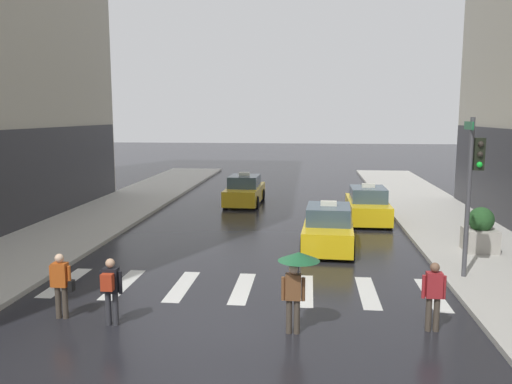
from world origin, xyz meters
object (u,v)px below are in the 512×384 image
taxi_lead (328,229)px  pedestrian_with_backpack (111,287)px  pedestrian_plain_coat (434,292)px  planter_near_corner (480,231)px  taxi_second (367,206)px  pedestrian_with_umbrella (297,270)px  traffic_light_pole (473,175)px  taxi_third (245,191)px  pedestrian_with_handbag (61,282)px

taxi_lead → pedestrian_with_backpack: size_ratio=2.80×
pedestrian_plain_coat → planter_near_corner: planter_near_corner is taller
taxi_second → pedestrian_with_backpack: size_ratio=2.75×
pedestrian_with_umbrella → pedestrian_plain_coat: 3.25m
traffic_light_pole → pedestrian_with_umbrella: traffic_light_pole is taller
pedestrian_with_backpack → pedestrian_plain_coat: size_ratio=1.00×
taxi_third → planter_near_corner: taxi_third is taller
pedestrian_with_handbag → planter_near_corner: size_ratio=1.03×
traffic_light_pole → taxi_third: traffic_light_pole is taller
taxi_second → pedestrian_with_handbag: taxi_second is taller
pedestrian_with_umbrella → pedestrian_with_handbag: 5.85m
traffic_light_pole → pedestrian_with_backpack: traffic_light_pole is taller
pedestrian_plain_coat → planter_near_corner: size_ratio=1.03×
taxi_third → pedestrian_with_handbag: size_ratio=2.78×
planter_near_corner → pedestrian_with_handbag: bearing=-149.4°
pedestrian_with_umbrella → pedestrian_with_handbag: (-5.81, 0.33, -0.58)m
traffic_light_pole → planter_near_corner: bearing=67.2°
taxi_lead → pedestrian_plain_coat: bearing=-74.2°
pedestrian_with_handbag → taxi_second: bearing=55.9°
taxi_third → pedestrian_with_umbrella: size_ratio=2.37×
taxi_third → pedestrian_plain_coat: bearing=-69.0°
taxi_second → pedestrian_with_umbrella: size_ratio=2.34×
taxi_lead → taxi_third: (-4.37, 9.40, 0.00)m
taxi_third → pedestrian_with_handbag: (-2.43, -17.20, 0.21)m
traffic_light_pole → pedestrian_plain_coat: traffic_light_pole is taller
taxi_lead → taxi_third: same height
pedestrian_with_backpack → pedestrian_with_handbag: same height
traffic_light_pole → taxi_second: (-2.05, 8.98, -2.53)m
pedestrian_with_umbrella → pedestrian_plain_coat: size_ratio=1.18×
taxi_second → pedestrian_with_handbag: 15.76m
traffic_light_pole → pedestrian_with_umbrella: 6.93m
pedestrian_with_handbag → traffic_light_pole: bearing=20.5°
traffic_light_pole → taxi_lead: traffic_light_pole is taller
traffic_light_pole → pedestrian_plain_coat: (-1.91, -3.93, -2.32)m
pedestrian_with_backpack → pedestrian_plain_coat: same height
taxi_lead → pedestrian_plain_coat: taxi_lead is taller
taxi_third → pedestrian_plain_coat: 18.28m
taxi_third → planter_near_corner: 13.97m
pedestrian_with_umbrella → taxi_lead: bearing=83.0°
pedestrian_with_handbag → planter_near_corner: 14.18m
taxi_third → pedestrian_with_backpack: size_ratio=2.78×
taxi_lead → planter_near_corner: size_ratio=2.88×
pedestrian_with_handbag → pedestrian_with_backpack: bearing=-13.3°
taxi_third → pedestrian_with_umbrella: (3.38, -17.53, 0.79)m
pedestrian_with_backpack → planter_near_corner: (10.81, 7.54, -0.10)m
pedestrian_with_umbrella → planter_near_corner: pedestrian_with_umbrella is taller
traffic_light_pole → pedestrian_with_umbrella: (-5.07, -4.39, -1.74)m
taxi_second → pedestrian_with_backpack: (-7.44, -13.37, 0.25)m
pedestrian_with_backpack → traffic_light_pole: bearing=24.8°
taxi_second → pedestrian_with_handbag: (-8.83, -13.04, 0.21)m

